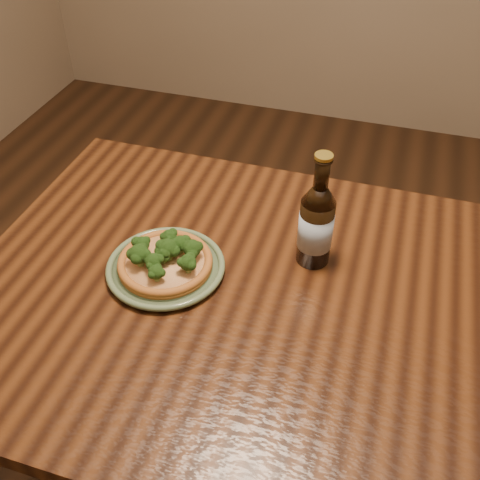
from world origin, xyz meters
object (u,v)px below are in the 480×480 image
(table, at_px, (348,346))
(pizza, at_px, (165,260))
(plate, at_px, (166,267))
(beer_bottle, at_px, (316,224))

(table, distance_m, pizza, 0.42)
(table, height_order, pizza, pizza)
(pizza, bearing_deg, table, -1.33)
(table, relative_size, pizza, 8.05)
(plate, relative_size, pizza, 1.26)
(table, xyz_separation_m, pizza, (-0.40, 0.01, 0.12))
(beer_bottle, bearing_deg, table, -43.03)
(pizza, bearing_deg, beer_bottle, 24.01)
(plate, bearing_deg, table, -1.36)
(table, relative_size, plate, 6.40)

